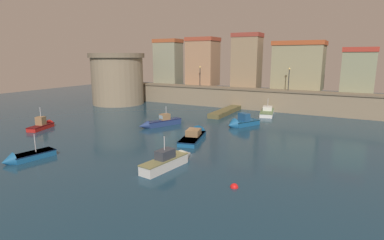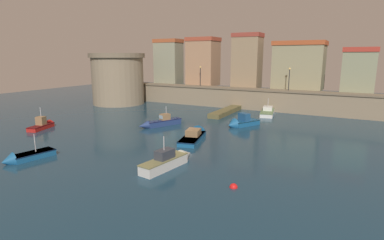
% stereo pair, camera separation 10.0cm
% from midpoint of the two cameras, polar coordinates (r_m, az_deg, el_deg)
% --- Properties ---
extents(ground_plane, '(115.06, 115.06, 0.00)m').
position_cam_midpoint_polar(ground_plane, '(34.86, -2.17, -2.66)').
color(ground_plane, '#19384C').
extents(quay_wall, '(44.57, 3.14, 3.44)m').
position_cam_midpoint_polar(quay_wall, '(53.03, 9.12, 4.10)').
color(quay_wall, gray).
rests_on(quay_wall, ground).
extents(old_town_backdrop, '(38.94, 6.14, 9.48)m').
position_cam_midpoint_polar(old_town_backdrop, '(55.81, 12.04, 10.21)').
color(old_town_backdrop, gray).
rests_on(old_town_backdrop, ground).
extents(fortress_tower, '(10.08, 10.08, 9.29)m').
position_cam_midpoint_polar(fortress_tower, '(58.49, -13.80, 7.54)').
color(fortress_tower, gray).
rests_on(fortress_tower, ground).
extents(pier_dock, '(1.77, 9.61, 0.70)m').
position_cam_midpoint_polar(pier_dock, '(47.58, 6.24, 1.60)').
color(pier_dock, brown).
rests_on(pier_dock, ground).
extents(quay_lamp_0, '(0.32, 0.32, 3.54)m').
position_cam_midpoint_polar(quay_lamp_0, '(55.72, 1.46, 8.79)').
color(quay_lamp_0, black).
rests_on(quay_lamp_0, quay_wall).
extents(quay_lamp_1, '(0.32, 0.32, 3.54)m').
position_cam_midpoint_polar(quay_lamp_1, '(50.67, 17.63, 7.95)').
color(quay_lamp_1, black).
rests_on(quay_lamp_1, quay_wall).
extents(moored_boat_0, '(2.46, 4.64, 3.00)m').
position_cam_midpoint_polar(moored_boat_0, '(41.91, -26.02, -0.81)').
color(moored_boat_0, red).
rests_on(moored_boat_0, ground).
extents(moored_boat_1, '(2.11, 4.47, 2.50)m').
position_cam_midpoint_polar(moored_boat_1, '(29.81, -28.89, -6.11)').
color(moored_boat_1, '#195689').
rests_on(moored_boat_1, ground).
extents(moored_boat_2, '(2.00, 5.89, 2.80)m').
position_cam_midpoint_polar(moored_boat_2, '(24.75, -4.30, -7.49)').
color(moored_boat_2, silver).
rests_on(moored_boat_2, ground).
extents(moored_boat_3, '(3.23, 6.96, 1.72)m').
position_cam_midpoint_polar(moored_boat_3, '(33.23, 0.56, -2.76)').
color(moored_boat_3, '#195689').
rests_on(moored_boat_3, ground).
extents(moored_boat_4, '(3.63, 4.98, 2.09)m').
position_cam_midpoint_polar(moored_boat_4, '(39.33, 9.01, -0.46)').
color(moored_boat_4, '#195689').
rests_on(moored_boat_4, ground).
extents(moored_boat_5, '(3.41, 5.98, 2.60)m').
position_cam_midpoint_polar(moored_boat_5, '(39.01, -6.16, -0.44)').
color(moored_boat_5, navy).
rests_on(moored_boat_5, ground).
extents(moored_boat_6, '(3.07, 7.55, 2.99)m').
position_cam_midpoint_polar(moored_boat_6, '(48.99, 13.93, 1.69)').
color(moored_boat_6, white).
rests_on(moored_boat_6, ground).
extents(mooring_buoy_0, '(0.56, 0.56, 0.56)m').
position_cam_midpoint_polar(mooring_buoy_0, '(21.33, 7.76, -12.38)').
color(mooring_buoy_0, red).
rests_on(mooring_buoy_0, ground).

